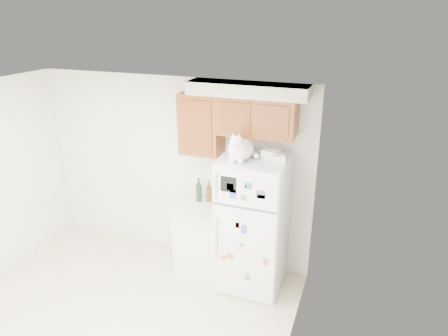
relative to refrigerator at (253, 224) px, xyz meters
The scene contains 8 objects.
room_shell 1.94m from the refrigerator, 129.46° to the right, with size 3.84×4.04×2.52m.
refrigerator is the anchor object (origin of this frame).
base_counter 0.79m from the refrigerator, behind, with size 0.64×0.64×0.92m.
cat 1.00m from the refrigerator, 137.59° to the right, with size 0.34×0.50×0.35m.
storage_box_back 0.92m from the refrigerator, 13.00° to the left, with size 0.18×0.13×0.10m, color white.
storage_box_front 0.94m from the refrigerator, 10.36° to the right, with size 0.15×0.11×0.09m, color white.
bottle_green 0.86m from the refrigerator, 164.94° to the left, with size 0.08×0.08×0.33m, color #19381E, non-canonical shape.
bottle_amber 0.76m from the refrigerator, 159.24° to the left, with size 0.07×0.07×0.29m, color #593814, non-canonical shape.
Camera 1 is at (2.39, -2.49, 3.25)m, focal length 32.00 mm.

